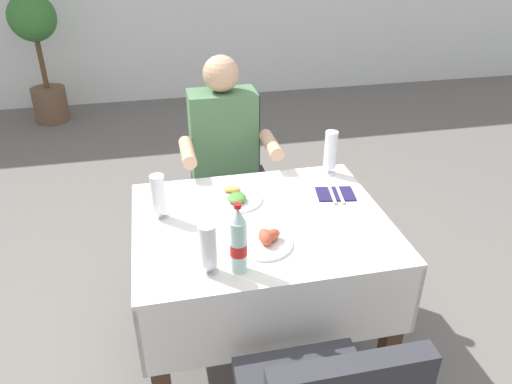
# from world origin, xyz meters

# --- Properties ---
(ground_plane) EXTENTS (11.00, 11.00, 0.00)m
(ground_plane) POSITION_xyz_m (0.00, 0.00, 0.00)
(ground_plane) COLOR #66605B
(main_dining_table) EXTENTS (1.07, 0.87, 0.75)m
(main_dining_table) POSITION_xyz_m (0.12, -0.01, 0.57)
(main_dining_table) COLOR white
(main_dining_table) RESTS_ON ground
(chair_far_diner_seat) EXTENTS (0.44, 0.50, 0.97)m
(chair_far_diner_seat) POSITION_xyz_m (0.12, 0.82, 0.55)
(chair_far_diner_seat) COLOR #2D2D33
(chair_far_diner_seat) RESTS_ON ground
(seated_diner_far) EXTENTS (0.50, 0.46, 1.26)m
(seated_diner_far) POSITION_xyz_m (0.08, 0.71, 0.71)
(seated_diner_far) COLOR #282D42
(seated_diner_far) RESTS_ON ground
(plate_near_camera) EXTENTS (0.23, 0.23, 0.07)m
(plate_near_camera) POSITION_xyz_m (0.10, -0.19, 0.77)
(plate_near_camera) COLOR white
(plate_near_camera) RESTS_ON main_dining_table
(plate_far_diner) EXTENTS (0.23, 0.23, 0.05)m
(plate_far_diner) POSITION_xyz_m (0.05, 0.17, 0.76)
(plate_far_diner) COLOR white
(plate_far_diner) RESTS_ON main_dining_table
(beer_glass_left) EXTENTS (0.07, 0.07, 0.20)m
(beer_glass_left) POSITION_xyz_m (-0.14, -0.31, 0.86)
(beer_glass_left) COLOR white
(beer_glass_left) RESTS_ON main_dining_table
(beer_glass_middle) EXTENTS (0.07, 0.07, 0.22)m
(beer_glass_middle) POSITION_xyz_m (0.55, 0.34, 0.87)
(beer_glass_middle) COLOR white
(beer_glass_middle) RESTS_ON main_dining_table
(beer_glass_right) EXTENTS (0.07, 0.07, 0.20)m
(beer_glass_right) POSITION_xyz_m (-0.29, 0.10, 0.86)
(beer_glass_right) COLOR white
(beer_glass_right) RESTS_ON main_dining_table
(cola_bottle_primary) EXTENTS (0.06, 0.06, 0.28)m
(cola_bottle_primary) POSITION_xyz_m (-0.03, -0.32, 0.87)
(cola_bottle_primary) COLOR silver
(cola_bottle_primary) RESTS_ON main_dining_table
(napkin_cutlery_set) EXTENTS (0.19, 0.20, 0.01)m
(napkin_cutlery_set) POSITION_xyz_m (0.50, 0.13, 0.76)
(napkin_cutlery_set) COLOR #231E4C
(napkin_cutlery_set) RESTS_ON main_dining_table
(potted_plant_corner) EXTENTS (0.45, 0.45, 1.26)m
(potted_plant_corner) POSITION_xyz_m (-1.32, 3.48, 0.77)
(potted_plant_corner) COLOR brown
(potted_plant_corner) RESTS_ON ground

